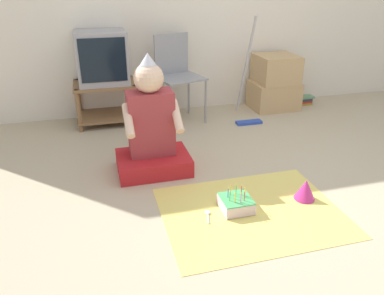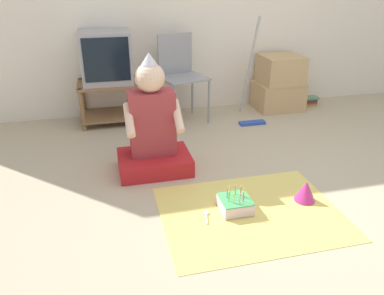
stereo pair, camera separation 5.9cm
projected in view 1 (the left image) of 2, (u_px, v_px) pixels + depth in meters
name	position (u px, v px, depth m)	size (l,w,h in m)	color
ground_plane	(279.00, 193.00, 2.75)	(16.00, 16.00, 0.00)	tan
tv_stand	(106.00, 99.00, 3.96)	(0.63, 0.47, 0.44)	olive
tv	(102.00, 57.00, 3.78)	(0.50, 0.46, 0.52)	#99999E
folding_chair	(176.00, 71.00, 3.94)	(0.54, 0.50, 0.91)	gray
cardboard_box_stack	(275.00, 83.00, 4.39)	(0.53, 0.45, 0.63)	tan
dust_mop	(247.00, 93.00, 3.98)	(0.28, 0.42, 1.11)	#2D4CB2
book_pile	(304.00, 100.00, 4.62)	(0.19, 0.14, 0.10)	#A88933
person_seated	(152.00, 132.00, 2.95)	(0.58, 0.42, 0.95)	red
party_cloth	(251.00, 212.00, 2.53)	(1.20, 0.92, 0.01)	#EAD666
birthday_cake	(236.00, 203.00, 2.54)	(0.21, 0.21, 0.16)	silver
party_hat_blue	(305.00, 189.00, 2.65)	(0.15, 0.15, 0.15)	#CC338C
plastic_spoon_near	(208.00, 214.00, 2.50)	(0.05, 0.14, 0.01)	white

